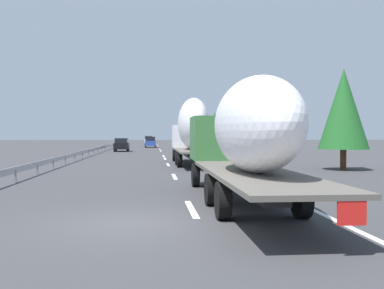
{
  "coord_description": "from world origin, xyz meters",
  "views": [
    {
      "loc": [
        -11.56,
        -0.58,
        2.32
      ],
      "look_at": [
        18.44,
        -3.31,
        1.62
      ],
      "focal_mm": 41.23,
      "sensor_mm": 36.0,
      "label": 1
    }
  ],
  "objects_px": {
    "truck_trailing": "(244,135)",
    "car_blue_sedan": "(150,142)",
    "truck_lead": "(192,128)",
    "car_white_van": "(148,140)",
    "road_sign": "(198,136)",
    "car_black_suv": "(122,145)"
  },
  "relations": [
    {
      "from": "truck_trailing",
      "to": "road_sign",
      "type": "relative_size",
      "value": 4.68
    },
    {
      "from": "truck_lead",
      "to": "car_white_van",
      "type": "bearing_deg",
      "value": 3.26
    },
    {
      "from": "car_white_van",
      "to": "truck_trailing",
      "type": "bearing_deg",
      "value": -177.46
    },
    {
      "from": "car_white_van",
      "to": "road_sign",
      "type": "height_order",
      "value": "road_sign"
    },
    {
      "from": "car_white_van",
      "to": "road_sign",
      "type": "distance_m",
      "value": 42.15
    },
    {
      "from": "road_sign",
      "to": "car_black_suv",
      "type": "bearing_deg",
      "value": 81.19
    },
    {
      "from": "truck_trailing",
      "to": "car_blue_sedan",
      "type": "bearing_deg",
      "value": 2.97
    },
    {
      "from": "car_blue_sedan",
      "to": "road_sign",
      "type": "bearing_deg",
      "value": -161.64
    },
    {
      "from": "truck_trailing",
      "to": "road_sign",
      "type": "height_order",
      "value": "truck_trailing"
    },
    {
      "from": "truck_lead",
      "to": "road_sign",
      "type": "height_order",
      "value": "truck_lead"
    },
    {
      "from": "truck_lead",
      "to": "road_sign",
      "type": "xyz_separation_m",
      "value": [
        25.42,
        -3.1,
        -0.66
      ]
    },
    {
      "from": "truck_lead",
      "to": "car_white_van",
      "type": "distance_m",
      "value": 67.12
    },
    {
      "from": "car_white_van",
      "to": "road_sign",
      "type": "relative_size",
      "value": 1.44
    },
    {
      "from": "truck_lead",
      "to": "car_black_suv",
      "type": "distance_m",
      "value": 27.98
    },
    {
      "from": "car_blue_sedan",
      "to": "road_sign",
      "type": "relative_size",
      "value": 1.47
    },
    {
      "from": "truck_trailing",
      "to": "road_sign",
      "type": "xyz_separation_m",
      "value": [
        44.37,
        -3.1,
        -0.2
      ]
    },
    {
      "from": "road_sign",
      "to": "car_white_van",
      "type": "bearing_deg",
      "value": 9.44
    },
    {
      "from": "truck_lead",
      "to": "truck_trailing",
      "type": "bearing_deg",
      "value": -180.0
    },
    {
      "from": "car_black_suv",
      "to": "car_white_van",
      "type": "distance_m",
      "value": 40.12
    },
    {
      "from": "car_blue_sedan",
      "to": "truck_trailing",
      "type": "bearing_deg",
      "value": -177.03
    },
    {
      "from": "truck_lead",
      "to": "road_sign",
      "type": "relative_size",
      "value": 4.36
    },
    {
      "from": "truck_trailing",
      "to": "car_blue_sedan",
      "type": "height_order",
      "value": "truck_trailing"
    }
  ]
}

